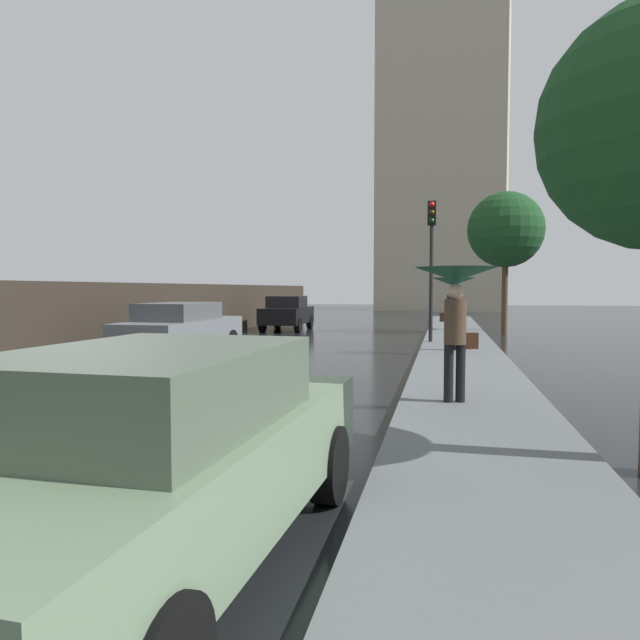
% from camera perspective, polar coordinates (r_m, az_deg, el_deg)
% --- Properties ---
extents(ground, '(120.00, 120.00, 0.00)m').
position_cam_1_polar(ground, '(7.98, -24.36, -10.38)').
color(ground, black).
extents(sidewalk_strip, '(2.20, 60.00, 0.14)m').
position_cam_1_polar(sidewalk_strip, '(6.48, 16.07, -12.70)').
color(sidewalk_strip, slate).
rests_on(sidewalk_strip, ground).
extents(car_green_near_kerb, '(1.88, 4.33, 1.46)m').
position_cam_1_polar(car_green_near_kerb, '(3.94, -15.34, -12.61)').
color(car_green_near_kerb, slate).
rests_on(car_green_near_kerb, ground).
extents(car_grey_mid_road, '(1.78, 4.54, 1.46)m').
position_cam_1_polar(car_grey_mid_road, '(15.44, -13.49, -0.87)').
color(car_grey_mid_road, slate).
rests_on(car_grey_mid_road, ground).
extents(car_black_far_ahead, '(1.84, 3.88, 1.50)m').
position_cam_1_polar(car_black_far_ahead, '(25.37, -3.25, 0.72)').
color(car_black_far_ahead, black).
rests_on(car_black_far_ahead, ground).
extents(pedestrian_with_umbrella_near, '(1.20, 1.20, 2.00)m').
position_cam_1_polar(pedestrian_with_umbrella_near, '(8.77, 13.19, 2.74)').
color(pedestrian_with_umbrella_near, black).
rests_on(pedestrian_with_umbrella_near, sidewalk_strip).
extents(pedestrian_with_umbrella_far, '(1.15, 1.15, 1.98)m').
position_cam_1_polar(pedestrian_with_umbrella_far, '(16.19, 12.93, 2.75)').
color(pedestrian_with_umbrella_far, black).
rests_on(pedestrian_with_umbrella_far, sidewalk_strip).
extents(traffic_light, '(0.26, 0.39, 4.42)m').
position_cam_1_polar(traffic_light, '(18.70, 10.89, 7.26)').
color(traffic_light, black).
rests_on(traffic_light, sidewalk_strip).
extents(street_tree_mid, '(3.02, 3.02, 5.69)m').
position_cam_1_polar(street_tree_mid, '(24.62, 17.78, 8.42)').
color(street_tree_mid, '#4C3823').
rests_on(street_tree_mid, ground).
extents(distant_tower, '(11.15, 11.70, 26.61)m').
position_cam_1_polar(distant_tower, '(52.31, 12.30, 15.72)').
color(distant_tower, '#B2A88E').
rests_on(distant_tower, ground).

